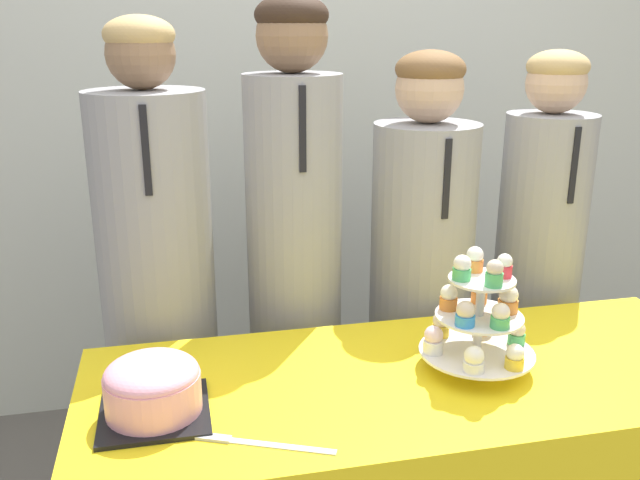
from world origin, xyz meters
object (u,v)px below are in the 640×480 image
round_cake (153,386)px  student_1 (295,293)px  student_2 (419,309)px  cake_knife (235,441)px  student_3 (534,297)px  student_0 (161,321)px  cupcake_stand (478,317)px

round_cake → student_1: (0.40, 0.55, -0.05)m
student_2 → round_cake: bearing=-144.9°
cake_knife → student_3: size_ratio=0.19×
cake_knife → student_0: bearing=125.3°
student_1 → student_3: student_1 is taller
student_2 → cupcake_stand: bearing=-96.3°
student_3 → student_0: bearing=180.0°
student_0 → student_1: student_1 is taller
student_0 → student_2: 0.78m
cupcake_stand → student_3: student_3 is taller
student_0 → student_3: size_ratio=1.06×
student_1 → student_3: size_ratio=1.10×
cupcake_stand → student_3: bearing=48.7°
cupcake_stand → round_cake: bearing=-176.8°
cake_knife → student_2: student_2 is taller
round_cake → cupcake_stand: 0.74m
student_0 → student_1: bearing=-0.0°
round_cake → student_0: (0.01, 0.55, -0.10)m
round_cake → student_0: student_0 is taller
round_cake → student_3: (1.18, 0.55, -0.13)m
student_0 → student_2: bearing=-0.0°
cake_knife → student_2: (0.64, 0.69, -0.07)m
round_cake → student_1: 0.68m
round_cake → student_2: bearing=35.1°
round_cake → student_1: size_ratio=0.14×
student_0 → student_2: (0.78, -0.00, -0.04)m
student_1 → student_2: bearing=0.0°
cake_knife → student_0: student_0 is taller
cupcake_stand → student_1: 0.62m
student_0 → student_2: student_0 is taller
cake_knife → cupcake_stand: cupcake_stand is taller
student_0 → student_3: (1.17, -0.00, -0.03)m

